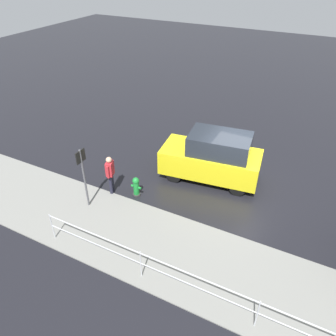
{
  "coord_description": "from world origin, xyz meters",
  "views": [
    {
      "loc": [
        -2.31,
        10.5,
        7.97
      ],
      "look_at": [
        2.44,
        1.23,
        0.9
      ],
      "focal_mm": 35.0,
      "sensor_mm": 36.0,
      "label": 1
    }
  ],
  "objects_px": {
    "pedestrian": "(110,172)",
    "fire_hydrant": "(136,187)",
    "sign_post": "(83,170)",
    "moving_hatchback": "(213,157)"
  },
  "relations": [
    {
      "from": "moving_hatchback",
      "to": "fire_hydrant",
      "type": "distance_m",
      "value": 3.25
    },
    {
      "from": "pedestrian",
      "to": "moving_hatchback",
      "type": "bearing_deg",
      "value": -139.31
    },
    {
      "from": "sign_post",
      "to": "fire_hydrant",
      "type": "bearing_deg",
      "value": -132.62
    },
    {
      "from": "sign_post",
      "to": "moving_hatchback",
      "type": "bearing_deg",
      "value": -132.63
    },
    {
      "from": "fire_hydrant",
      "to": "sign_post",
      "type": "relative_size",
      "value": 0.33
    },
    {
      "from": "moving_hatchback",
      "to": "fire_hydrant",
      "type": "xyz_separation_m",
      "value": [
        2.16,
        2.35,
        -0.63
      ]
    },
    {
      "from": "pedestrian",
      "to": "fire_hydrant",
      "type": "bearing_deg",
      "value": -161.92
    },
    {
      "from": "moving_hatchback",
      "to": "sign_post",
      "type": "relative_size",
      "value": 1.7
    },
    {
      "from": "pedestrian",
      "to": "sign_post",
      "type": "bearing_deg",
      "value": 72.95
    },
    {
      "from": "sign_post",
      "to": "pedestrian",
      "type": "bearing_deg",
      "value": -107.05
    }
  ]
}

